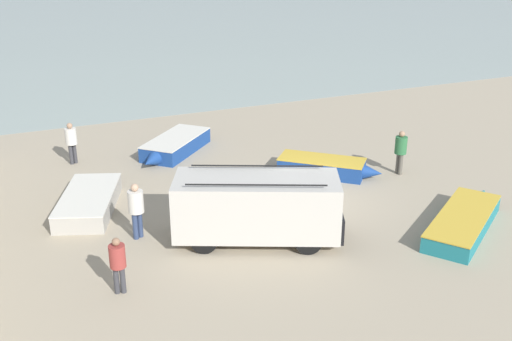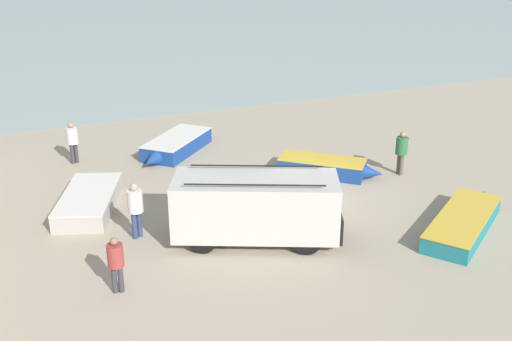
% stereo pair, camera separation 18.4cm
% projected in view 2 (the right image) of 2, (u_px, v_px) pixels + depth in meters
% --- Properties ---
extents(ground_plane, '(200.00, 200.00, 0.00)m').
position_uv_depth(ground_plane, '(299.00, 200.00, 20.91)').
color(ground_plane, tan).
extents(sea_water, '(120.00, 80.00, 0.01)m').
position_uv_depth(sea_water, '(85.00, 20.00, 65.46)').
color(sea_water, '#99A89E').
rests_on(sea_water, ground_plane).
extents(parked_van, '(5.29, 3.76, 2.14)m').
position_uv_depth(parked_van, '(256.00, 206.00, 17.83)').
color(parked_van, beige).
rests_on(parked_van, ground_plane).
extents(fishing_rowboat_0, '(3.57, 3.33, 0.63)m').
position_uv_depth(fishing_rowboat_0, '(326.00, 167.00, 23.05)').
color(fishing_rowboat_0, navy).
rests_on(fishing_rowboat_0, ground_plane).
extents(fishing_rowboat_1, '(3.79, 3.83, 0.66)m').
position_uv_depth(fishing_rowboat_1, '(176.00, 145.00, 25.39)').
color(fishing_rowboat_1, navy).
rests_on(fishing_rowboat_1, ground_plane).
extents(fishing_rowboat_2, '(4.79, 3.73, 0.56)m').
position_uv_depth(fishing_rowboat_2, '(464.00, 221.00, 18.76)').
color(fishing_rowboat_2, '#1E757F').
rests_on(fishing_rowboat_2, ground_plane).
extents(fishing_rowboat_3, '(2.80, 4.51, 0.62)m').
position_uv_depth(fishing_rowboat_3, '(90.00, 200.00, 20.23)').
color(fishing_rowboat_3, '#ADA89E').
rests_on(fishing_rowboat_3, ground_plane).
extents(fisherman_0, '(0.42, 0.42, 1.59)m').
position_uv_depth(fisherman_0, '(116.00, 260.00, 15.21)').
color(fisherman_0, '#38383D').
rests_on(fisherman_0, ground_plane).
extents(fisherman_1, '(0.47, 0.47, 1.79)m').
position_uv_depth(fisherman_1, '(135.00, 205.00, 17.99)').
color(fisherman_1, navy).
rests_on(fisherman_1, ground_plane).
extents(fisherman_2, '(0.45, 0.45, 1.71)m').
position_uv_depth(fisherman_2, '(72.00, 139.00, 23.99)').
color(fisherman_2, '#38383D').
rests_on(fisherman_2, ground_plane).
extents(fisherman_3, '(0.46, 0.46, 1.73)m').
position_uv_depth(fisherman_3, '(402.00, 149.00, 22.83)').
color(fisherman_3, '#5B564C').
rests_on(fisherman_3, ground_plane).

